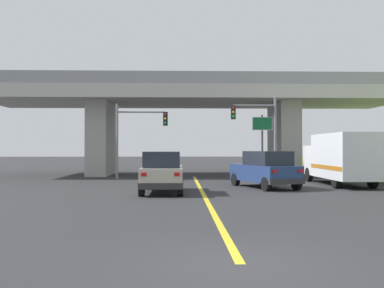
% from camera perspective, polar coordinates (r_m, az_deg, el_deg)
% --- Properties ---
extents(ground, '(160.00, 160.00, 0.00)m').
position_cam_1_polar(ground, '(37.26, 0.13, -3.89)').
color(ground, '#2B2B2D').
extents(overpass_bridge, '(33.27, 9.16, 7.78)m').
position_cam_1_polar(overpass_bridge, '(37.35, 0.12, 4.66)').
color(overpass_bridge, '#B7B5AD').
rests_on(overpass_bridge, ground).
extents(lane_divider_stripe, '(0.20, 25.83, 0.01)m').
position_cam_1_polar(lane_divider_stripe, '(21.54, 1.44, -6.34)').
color(lane_divider_stripe, yellow).
rests_on(lane_divider_stripe, ground).
extents(suv_lead, '(2.01, 4.70, 2.02)m').
position_cam_1_polar(suv_lead, '(22.24, -3.77, -3.54)').
color(suv_lead, '#B7B29E').
rests_on(suv_lead, ground).
extents(suv_crossing, '(3.39, 5.19, 2.02)m').
position_cam_1_polar(suv_crossing, '(25.22, 9.22, -3.18)').
color(suv_crossing, navy).
rests_on(suv_crossing, ground).
extents(box_truck, '(2.33, 7.56, 3.03)m').
position_cam_1_polar(box_truck, '(28.10, 18.20, -1.68)').
color(box_truck, silver).
rests_on(box_truck, ground).
extents(traffic_signal_nearside, '(3.16, 0.36, 5.71)m').
position_cam_1_polar(traffic_signal_nearside, '(31.67, 8.60, 2.18)').
color(traffic_signal_nearside, slate).
rests_on(traffic_signal_nearside, ground).
extents(traffic_signal_farside, '(3.65, 0.36, 5.31)m').
position_cam_1_polar(traffic_signal_farside, '(32.05, -7.18, 1.74)').
color(traffic_signal_farside, slate).
rests_on(traffic_signal_farside, ground).
extents(highway_sign, '(1.52, 0.17, 4.70)m').
position_cam_1_polar(highway_sign, '(34.56, 8.85, 1.55)').
color(highway_sign, '#56595E').
rests_on(highway_sign, ground).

